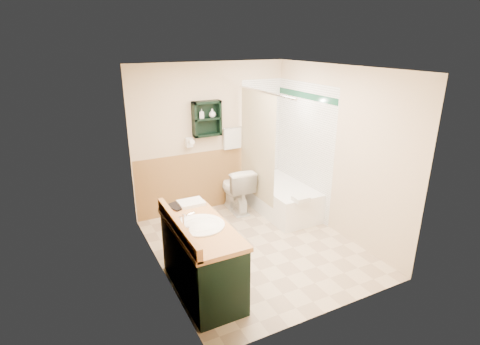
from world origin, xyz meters
The scene contains 25 objects.
floor centered at (0.00, 0.00, 0.00)m, with size 3.00×3.00×0.00m, color beige.
back_wall centered at (0.00, 1.52, 1.20)m, with size 2.60×0.04×2.40m, color beige.
left_wall centered at (-1.32, 0.00, 1.20)m, with size 0.04×3.00×2.40m, color beige.
right_wall centered at (1.32, 0.00, 1.20)m, with size 0.04×3.00×2.40m, color beige.
ceiling centered at (0.00, 0.00, 2.42)m, with size 2.60×3.00×0.04m, color white.
wainscot_left centered at (-1.29, 0.00, 0.50)m, with size 2.98×2.98×1.00m, color #B47E49, non-canonical shape.
wainscot_back centered at (0.00, 1.49, 0.50)m, with size 2.58×2.58×1.00m, color #B47E49, non-canonical shape.
mirror_frame centered at (-1.27, -0.55, 1.50)m, with size 1.30×1.30×1.00m, color brown, non-canonical shape.
mirror_glass centered at (-1.27, -0.55, 1.50)m, with size 1.20×1.20×0.90m, color white, non-canonical shape.
tile_right centered at (1.28, 0.75, 1.05)m, with size 1.50×1.50×2.10m, color white, non-canonical shape.
tile_back centered at (1.03, 1.48, 1.05)m, with size 0.95×0.95×2.10m, color white, non-canonical shape.
tile_accent centered at (1.27, 0.75, 1.90)m, with size 1.50×1.50×0.10m, color #13432D, non-canonical shape.
wall_shelf centered at (-0.10, 1.41, 1.55)m, with size 0.45×0.15×0.55m, color black.
hair_dryer centered at (-0.40, 1.43, 1.20)m, with size 0.10×0.24×0.18m, color white, non-canonical shape.
towel_bar centered at (0.35, 1.45, 1.35)m, with size 0.40×0.06×0.40m, color silver, non-canonical shape.
curtain_rod centered at (0.53, 0.75, 2.00)m, with size 0.03×0.03×1.60m, color silver.
shower_curtain centered at (0.53, 0.92, 1.15)m, with size 1.05×1.05×1.70m, color beige, non-canonical shape.
vanity centered at (-0.99, -0.55, 0.41)m, with size 0.59×1.29×0.82m, color black.
bathtub centered at (0.93, 0.86, 0.24)m, with size 0.72×1.50×0.48m, color white.
toilet centered at (0.29, 1.19, 0.37)m, with size 0.43×0.76×0.75m, color white.
counter_towel centered at (-0.90, 0.03, 0.84)m, with size 0.30×0.24×0.04m, color silver.
vanity_book centered at (-1.16, 0.00, 0.94)m, with size 0.17×0.02×0.23m, color black.
tub_towel centered at (0.82, 0.12, 0.51)m, with size 0.22×0.19×0.07m, color silver.
soap_bottle_a centered at (-0.19, 1.40, 1.60)m, with size 0.07×0.15×0.07m, color white.
soap_bottle_b centered at (-0.01, 1.40, 1.62)m, with size 0.10×0.13×0.10m, color white.
Camera 1 is at (-2.25, -3.95, 2.72)m, focal length 28.00 mm.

